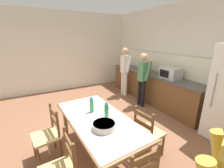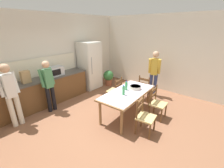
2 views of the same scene
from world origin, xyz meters
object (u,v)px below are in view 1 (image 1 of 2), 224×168
(serving_bowl, at_px, (104,125))
(chair_side_near_left, at_px, (48,135))
(chair_side_far_right, at_px, (148,133))
(bottle_near_centre, at_px, (92,105))
(paper_bag, at_px, (147,66))
(dining_table, at_px, (98,122))
(person_at_counter, at_px, (142,77))
(person_at_sink, at_px, (125,69))
(bottle_off_centre, at_px, (106,111))
(microwave, at_px, (171,73))

(serving_bowl, xyz_separation_m, chair_side_near_left, (-0.69, -0.70, -0.36))
(chair_side_far_right, bearing_deg, bottle_near_centre, 44.22)
(paper_bag, distance_m, serving_bowl, 3.20)
(dining_table, bearing_deg, person_at_counter, 123.01)
(serving_bowl, height_order, person_at_sink, person_at_sink)
(paper_bag, distance_m, bottle_near_centre, 2.86)
(dining_table, relative_size, bottle_off_centre, 6.93)
(dining_table, bearing_deg, microwave, 106.46)
(paper_bag, relative_size, dining_table, 0.19)
(serving_bowl, distance_m, person_at_sink, 3.25)
(microwave, bearing_deg, person_at_counter, -135.79)
(paper_bag, distance_m, dining_table, 2.99)
(dining_table, xyz_separation_m, bottle_off_centre, (0.08, 0.11, 0.21))
(microwave, relative_size, dining_table, 0.27)
(chair_side_far_right, bearing_deg, bottle_off_centre, 58.17)
(paper_bag, xyz_separation_m, dining_table, (1.66, -2.45, -0.42))
(dining_table, xyz_separation_m, chair_side_near_left, (-0.37, -0.75, -0.22))
(chair_side_far_right, bearing_deg, serving_bowl, 78.98)
(bottle_off_centre, relative_size, serving_bowl, 0.84)
(chair_side_near_left, distance_m, person_at_counter, 2.87)
(paper_bag, relative_size, chair_side_near_left, 0.40)
(microwave, bearing_deg, serving_bowl, -67.28)
(bottle_near_centre, bearing_deg, person_at_sink, 135.37)
(serving_bowl, bearing_deg, microwave, 112.72)
(dining_table, bearing_deg, bottle_off_centre, 53.24)
(bottle_off_centre, xyz_separation_m, person_at_sink, (-2.31, 1.85, 0.06))
(serving_bowl, distance_m, person_at_counter, 2.54)
(chair_side_far_right, relative_size, person_at_sink, 0.55)
(serving_bowl, height_order, chair_side_far_right, chair_side_far_right)
(microwave, distance_m, chair_side_near_left, 3.28)
(bottle_off_centre, bearing_deg, bottle_near_centre, -157.87)
(microwave, distance_m, bottle_off_centre, 2.49)
(person_at_counter, bearing_deg, bottle_near_centre, -152.14)
(dining_table, distance_m, chair_side_near_left, 0.86)
(bottle_near_centre, distance_m, chair_side_near_left, 0.86)
(bottle_near_centre, bearing_deg, microwave, 101.41)
(chair_side_near_left, bearing_deg, bottle_off_centre, 54.23)
(chair_side_near_left, bearing_deg, paper_bag, 103.96)
(person_at_sink, bearing_deg, serving_bowl, -128.19)
(microwave, distance_m, paper_bag, 0.93)
(paper_bag, height_order, chair_side_far_right, paper_bag)
(serving_bowl, relative_size, chair_side_far_right, 0.35)
(microwave, height_order, person_at_sink, person_at_sink)
(bottle_near_centre, height_order, serving_bowl, bottle_near_centre)
(chair_side_near_left, bearing_deg, serving_bowl, 37.45)
(paper_bag, bearing_deg, serving_bowl, -51.59)
(dining_table, xyz_separation_m, bottle_near_centre, (-0.23, -0.01, 0.21))
(dining_table, bearing_deg, bottle_near_centre, -176.53)
(microwave, bearing_deg, dining_table, -73.54)
(chair_side_near_left, height_order, person_at_counter, person_at_counter)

